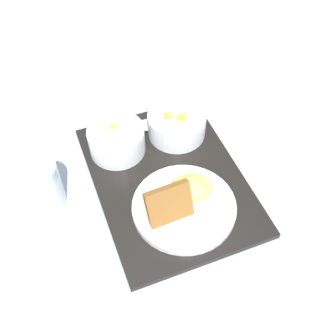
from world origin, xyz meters
The scene contains 8 objects.
ground_plane centered at (0.00, 0.00, 0.00)m, with size 4.00×4.00×0.00m, color #99A3AD.
serving_tray centered at (0.00, 0.00, 0.01)m, with size 0.43×0.34×0.01m.
bowl_salad centered at (-0.10, 0.08, 0.04)m, with size 0.13×0.13×0.06m.
bowl_soup centered at (-0.12, -0.06, 0.05)m, with size 0.12×0.12×0.06m.
plate_main centered at (0.08, -0.01, 0.03)m, with size 0.20×0.20×0.08m.
knife centered at (-0.17, 0.01, 0.02)m, with size 0.04×0.19×0.01m.
spoon centered at (-0.15, 0.01, 0.02)m, with size 0.05×0.14×0.01m.
glass_water centered at (-0.07, -0.23, 0.05)m, with size 0.07×0.07×0.10m.
Camera 1 is at (0.45, -0.25, 0.68)m, focal length 45.00 mm.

